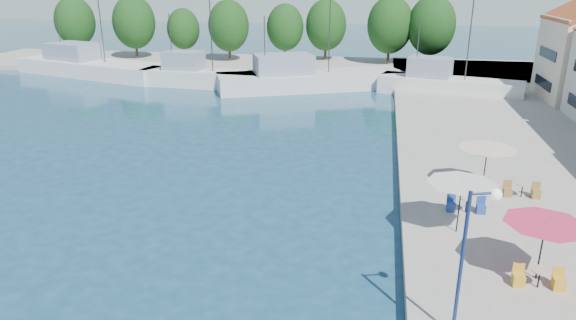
% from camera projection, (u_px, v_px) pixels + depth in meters
% --- Properties ---
extents(quay_far, '(90.00, 16.00, 0.60)m').
position_uv_depth(quay_far, '(287.00, 66.00, 68.62)').
color(quay_far, '#9A988B').
rests_on(quay_far, ground).
extents(trawler_01, '(21.78, 11.34, 10.20)m').
position_uv_depth(trawler_01, '(90.00, 67.00, 63.65)').
color(trawler_01, silver).
rests_on(trawler_01, ground).
extents(trawler_02, '(14.10, 4.70, 10.20)m').
position_uv_depth(trawler_02, '(199.00, 77.00, 57.13)').
color(trawler_02, silver).
rests_on(trawler_02, ground).
extents(trawler_03, '(20.53, 12.71, 10.20)m').
position_uv_depth(trawler_03, '(306.00, 79.00, 55.60)').
color(trawler_03, silver).
rests_on(trawler_03, ground).
extents(trawler_04, '(14.63, 7.19, 10.20)m').
position_uv_depth(trawler_04, '(446.00, 85.00, 52.58)').
color(trawler_04, silver).
rests_on(trawler_04, ground).
extents(tree_01, '(5.69, 5.69, 8.43)m').
position_uv_depth(tree_01, '(75.00, 22.00, 74.49)').
color(tree_01, '#3F2B19').
rests_on(tree_01, quay_far).
extents(tree_02, '(5.87, 5.87, 8.68)m').
position_uv_depth(tree_02, '(134.00, 22.00, 71.75)').
color(tree_02, '#3F2B19').
rests_on(tree_02, quay_far).
extents(tree_03, '(4.64, 4.64, 6.86)m').
position_uv_depth(tree_03, '(183.00, 29.00, 73.48)').
color(tree_03, '#3F2B19').
rests_on(tree_03, quay_far).
extents(tree_04, '(5.53, 5.53, 8.18)m').
position_uv_depth(tree_04, '(229.00, 26.00, 69.62)').
color(tree_04, '#3F2B19').
rests_on(tree_04, quay_far).
extents(tree_05, '(5.13, 5.13, 7.59)m').
position_uv_depth(tree_05, '(285.00, 27.00, 71.19)').
color(tree_05, '#3F2B19').
rests_on(tree_05, quay_far).
extents(tree_06, '(5.56, 5.56, 8.23)m').
position_uv_depth(tree_06, '(326.00, 25.00, 70.36)').
color(tree_06, '#3F2B19').
rests_on(tree_06, quay_far).
extents(tree_07, '(5.92, 5.92, 8.77)m').
position_uv_depth(tree_07, '(390.00, 25.00, 66.81)').
color(tree_07, '#3F2B19').
rests_on(tree_07, quay_far).
extents(tree_08, '(6.03, 6.03, 8.93)m').
position_uv_depth(tree_08, '(432.00, 25.00, 65.37)').
color(tree_08, '#3F2B19').
rests_on(tree_08, quay_far).
extents(umbrella_pink, '(3.06, 3.06, 2.32)m').
position_uv_depth(umbrella_pink, '(545.00, 230.00, 18.89)').
color(umbrella_pink, black).
rests_on(umbrella_pink, quay_right).
extents(umbrella_white, '(3.09, 3.09, 2.37)m').
position_uv_depth(umbrella_white, '(461.00, 188.00, 22.49)').
color(umbrella_white, black).
rests_on(umbrella_white, quay_right).
extents(umbrella_cream, '(3.07, 3.07, 2.36)m').
position_uv_depth(umbrella_cream, '(487.00, 153.00, 27.09)').
color(umbrella_cream, black).
rests_on(umbrella_cream, quay_right).
extents(cafe_table_01, '(1.82, 0.70, 0.76)m').
position_uv_depth(cafe_table_01, '(538.00, 281.00, 18.92)').
color(cafe_table_01, black).
rests_on(cafe_table_01, quay_right).
extents(cafe_table_02, '(1.82, 0.70, 0.76)m').
position_uv_depth(cafe_table_02, '(466.00, 207.00, 25.04)').
color(cafe_table_02, black).
rests_on(cafe_table_02, quay_right).
extents(cafe_table_03, '(1.82, 0.70, 0.76)m').
position_uv_depth(cafe_table_03, '(522.00, 192.00, 26.76)').
color(cafe_table_03, black).
rests_on(cafe_table_03, quay_right).
extents(street_lamp, '(1.00, 0.49, 5.03)m').
position_uv_depth(street_lamp, '(475.00, 237.00, 15.38)').
color(street_lamp, navy).
rests_on(street_lamp, quay_right).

